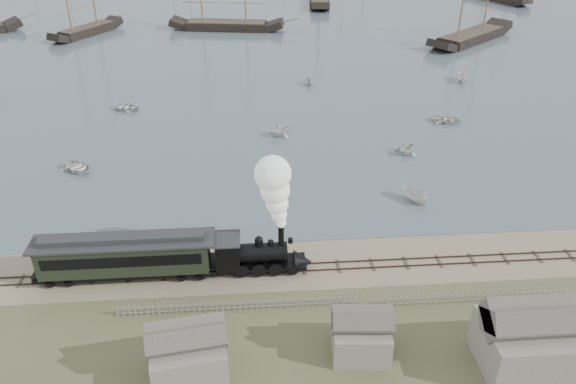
{
  "coord_description": "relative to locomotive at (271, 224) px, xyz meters",
  "views": [
    {
      "loc": [
        -5.36,
        -40.59,
        30.25
      ],
      "look_at": [
        -1.85,
        5.23,
        3.5
      ],
      "focal_mm": 35.0,
      "sensor_mm": 36.0,
      "label": 1
    }
  ],
  "objects": [
    {
      "name": "rowboat_3",
      "position": [
        25.34,
        30.22,
        -4.27
      ],
      "size": [
        4.18,
        4.81,
        0.83
      ],
      "primitive_type": "imported",
      "rotation": [
        0.0,
        0.0,
        1.18
      ],
      "color": "silver",
      "rests_on": "harbor_water"
    },
    {
      "name": "picket_fence_west",
      "position": [
        -2.7,
        -5.0,
        -4.74
      ],
      "size": [
        19.0,
        0.1,
        1.2
      ],
      "primitive_type": null,
      "color": "slate",
      "rests_on": "ground"
    },
    {
      "name": "rowboat_6",
      "position": [
        -19.1,
        38.3,
        -4.27
      ],
      "size": [
        4.0,
        4.72,
        0.83
      ],
      "primitive_type": "imported",
      "rotation": [
        0.0,
        0.0,
        4.38
      ],
      "color": "silver",
      "rests_on": "harbor_water"
    },
    {
      "name": "rowboat_2",
      "position": [
        15.27,
        10.3,
        -4.02
      ],
      "size": [
        3.54,
        2.99,
        1.32
      ],
      "primitive_type": "imported",
      "rotation": [
        0.0,
        0.0,
        3.74
      ],
      "color": "silver",
      "rests_on": "harbor_water"
    },
    {
      "name": "beached_dinghy",
      "position": [
        -12.16,
        2.07,
        -4.35
      ],
      "size": [
        4.18,
        4.63,
        0.79
      ],
      "primitive_type": "imported",
      "rotation": [
        0.0,
        0.0,
        1.08
      ],
      "color": "silver",
      "rests_on": "ground"
    },
    {
      "name": "rail_track",
      "position": [
        3.8,
        0.0,
        -4.7
      ],
      "size": [
        120.0,
        1.8,
        0.16
      ],
      "color": "#39271F",
      "rests_on": "ground"
    },
    {
      "name": "rowboat_5",
      "position": [
        33.19,
        46.53,
        -3.95
      ],
      "size": [
        4.02,
        2.35,
        1.46
      ],
      "primitive_type": "imported",
      "rotation": [
        0.0,
        0.0,
        2.88
      ],
      "color": "silver",
      "rests_on": "harbor_water"
    },
    {
      "name": "passenger_coach",
      "position": [
        -12.24,
        0.0,
        -2.45
      ],
      "size": [
        15.0,
        2.89,
        3.64
      ],
      "color": "black",
      "rests_on": "ground"
    },
    {
      "name": "locomotive",
      "position": [
        0.0,
        0.0,
        0.0
      ],
      "size": [
        8.27,
        3.09,
        10.32
      ],
      "color": "black",
      "rests_on": "ground"
    },
    {
      "name": "picket_fence_east",
      "position": [
        16.3,
        -5.5,
        -4.74
      ],
      "size": [
        15.0,
        0.1,
        1.2
      ],
      "primitive_type": null,
      "color": "slate",
      "rests_on": "ground"
    },
    {
      "name": "shed_mid",
      "position": [
        5.8,
        -10.0,
        -4.74
      ],
      "size": [
        4.0,
        3.5,
        3.6
      ],
      "primitive_type": null,
      "color": "slate",
      "rests_on": "ground"
    },
    {
      "name": "shed_right",
      "position": [
        16.8,
        -12.0,
        -4.74
      ],
      "size": [
        6.0,
        5.0,
        5.1
      ],
      "primitive_type": null,
      "color": "slate",
      "rests_on": "ground"
    },
    {
      "name": "rowboat_4",
      "position": [
        17.46,
        21.34,
        -3.84
      ],
      "size": [
        4.24,
        4.23,
        1.69
      ],
      "primitive_type": "imported",
      "rotation": [
        0.0,
        0.0,
        5.52
      ],
      "color": "silver",
      "rests_on": "harbor_water"
    },
    {
      "name": "rowboat_1",
      "position": [
        2.45,
        27.76,
        -3.82
      ],
      "size": [
        4.07,
        4.23,
        1.72
      ],
      "primitive_type": "imported",
      "rotation": [
        0.0,
        0.0,
        2.1
      ],
      "color": "silver",
      "rests_on": "harbor_water"
    },
    {
      "name": "rowboat_7",
      "position": [
        8.34,
        46.78,
        -4.0
      ],
      "size": [
        2.82,
        2.5,
        1.37
      ],
      "primitive_type": "imported",
      "rotation": [
        0.0,
        0.0,
        0.1
      ],
      "color": "silver",
      "rests_on": "harbor_water"
    },
    {
      "name": "rowboat_0",
      "position": [
        -21.23,
        19.81,
        -4.25
      ],
      "size": [
        5.03,
        5.18,
        0.88
      ],
      "primitive_type": "imported",
      "rotation": [
        0.0,
        0.0,
        0.87
      ],
      "color": "silver",
      "rests_on": "harbor_water"
    },
    {
      "name": "shed_left",
      "position": [
        -6.2,
        -11.0,
        -4.74
      ],
      "size": [
        5.0,
        4.0,
        4.1
      ],
      "primitive_type": null,
      "color": "slate",
      "rests_on": "ground"
    },
    {
      "name": "ground",
      "position": [
        3.8,
        2.0,
        -4.74
      ],
      "size": [
        600.0,
        600.0,
        0.0
      ],
      "primitive_type": "plane",
      "color": "gray",
      "rests_on": "ground"
    }
  ]
}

